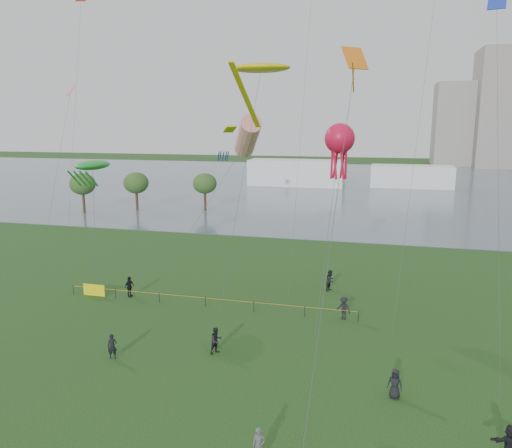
% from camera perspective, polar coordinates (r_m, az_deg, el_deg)
% --- Properties ---
extents(ground_plane, '(400.00, 400.00, 0.00)m').
position_cam_1_polar(ground_plane, '(26.42, -5.82, -21.69)').
color(ground_plane, '#143410').
extents(lake, '(400.00, 120.00, 0.08)m').
position_cam_1_polar(lake, '(121.80, 10.64, 4.47)').
color(lake, slate).
rests_on(lake, ground_plane).
extents(building_mid, '(20.00, 20.00, 38.00)m').
position_cam_1_polar(building_mid, '(186.67, 26.79, 11.66)').
color(building_mid, gray).
rests_on(building_mid, ground_plane).
extents(building_low, '(16.00, 18.00, 28.00)m').
position_cam_1_polar(building_low, '(190.22, 22.09, 10.51)').
color(building_low, gray).
rests_on(building_low, ground_plane).
extents(pavilion_left, '(22.00, 8.00, 6.00)m').
position_cam_1_polar(pavilion_left, '(117.94, 4.67, 5.86)').
color(pavilion_left, white).
rests_on(pavilion_left, ground_plane).
extents(pavilion_right, '(18.00, 7.00, 5.00)m').
position_cam_1_polar(pavilion_right, '(119.44, 17.35, 5.21)').
color(pavilion_right, white).
rests_on(pavilion_right, ground_plane).
extents(trees, '(22.60, 10.92, 6.48)m').
position_cam_1_polar(trees, '(84.50, -13.15, 4.52)').
color(trees, '#372919').
rests_on(trees, ground_plane).
extents(fence, '(24.07, 0.07, 1.05)m').
position_cam_1_polar(fence, '(42.84, -13.59, -7.76)').
color(fence, black).
rests_on(fence, ground_plane).
extents(kite_flyer, '(0.67, 0.53, 1.60)m').
position_cam_1_polar(kite_flyer, '(23.50, 0.34, -23.97)').
color(kite_flyer, '#525459').
rests_on(kite_flyer, ground_plane).
extents(spectator_a, '(1.01, 1.06, 1.72)m').
position_cam_1_polar(spectator_a, '(32.64, -4.56, -13.12)').
color(spectator_a, black).
rests_on(spectator_a, ground_plane).
extents(spectator_b, '(1.31, 1.07, 1.76)m').
position_cam_1_polar(spectator_b, '(38.28, 9.98, -9.44)').
color(spectator_b, black).
rests_on(spectator_b, ground_plane).
extents(spectator_c, '(0.69, 1.11, 1.77)m').
position_cam_1_polar(spectator_c, '(43.70, -14.28, -6.96)').
color(spectator_c, black).
rests_on(spectator_c, ground_plane).
extents(spectator_d, '(0.90, 0.70, 1.63)m').
position_cam_1_polar(spectator_d, '(28.81, 15.59, -17.18)').
color(spectator_d, black).
rests_on(spectator_d, ground_plane).
extents(spectator_e, '(1.60, 0.84, 1.65)m').
position_cam_1_polar(spectator_e, '(26.02, 26.98, -21.40)').
color(spectator_e, black).
rests_on(spectator_e, ground_plane).
extents(spectator_f, '(0.68, 0.56, 1.60)m').
position_cam_1_polar(spectator_f, '(33.14, -16.11, -13.29)').
color(spectator_f, black).
rests_on(spectator_f, ground_plane).
extents(spectator_g, '(0.99, 1.10, 1.85)m').
position_cam_1_polar(spectator_g, '(44.35, 8.49, -6.39)').
color(spectator_g, black).
rests_on(spectator_g, ground_plane).
extents(kite_stingray, '(4.63, 9.92, 18.91)m').
position_cam_1_polar(kite_stingray, '(39.61, 0.47, 17.29)').
color(kite_stingray, '#3F3F42').
extents(kite_windsock, '(9.32, 6.92, 15.18)m').
position_cam_1_polar(kite_windsock, '(42.75, -1.00, 9.94)').
color(kite_windsock, '#3F3F42').
extents(kite_creature, '(2.34, 4.60, 11.26)m').
position_cam_1_polar(kite_creature, '(45.75, -18.20, 6.37)').
color(kite_creature, '#3F3F42').
extents(kite_octopus, '(2.16, 4.99, 14.43)m').
position_cam_1_polar(kite_octopus, '(36.50, 9.53, 9.49)').
color(kite_octopus, '#3F3F42').
extents(kite_delta, '(1.81, 9.09, 18.18)m').
position_cam_1_polar(kite_delta, '(26.00, 10.95, 15.96)').
color(kite_delta, '#3F3F42').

